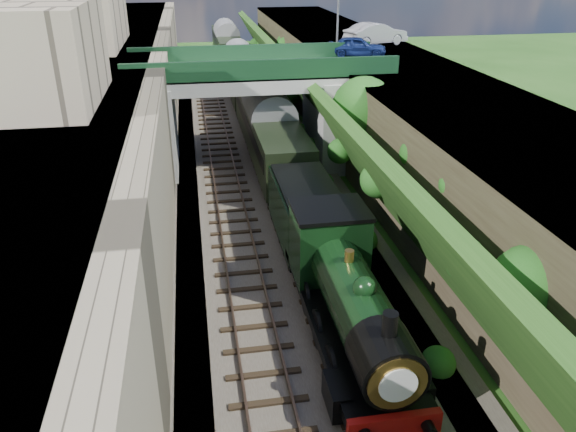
{
  "coord_description": "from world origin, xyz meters",
  "views": [
    {
      "loc": [
        -3.66,
        -11.04,
        12.83
      ],
      "look_at": [
        0.0,
        10.15,
        2.64
      ],
      "focal_mm": 35.0,
      "sensor_mm": 36.0,
      "label": 1
    }
  ],
  "objects_px": {
    "tree": "(364,111)",
    "locomotive": "(348,298)",
    "car_silver": "(376,34)",
    "road_bridge": "(266,103)",
    "car_blue": "(357,46)",
    "tender": "(306,216)",
    "lamppost": "(339,2)"
  },
  "relations": [
    {
      "from": "car_silver",
      "to": "car_blue",
      "type": "bearing_deg",
      "value": 129.71
    },
    {
      "from": "tree",
      "to": "car_blue",
      "type": "distance_m",
      "value": 8.59
    },
    {
      "from": "road_bridge",
      "to": "tree",
      "type": "xyz_separation_m",
      "value": [
        4.97,
        -5.03,
        0.57
      ]
    },
    {
      "from": "tender",
      "to": "tree",
      "type": "bearing_deg",
      "value": 55.47
    },
    {
      "from": "tree",
      "to": "lamppost",
      "type": "height_order",
      "value": "lamppost"
    },
    {
      "from": "tender",
      "to": "road_bridge",
      "type": "bearing_deg",
      "value": 91.23
    },
    {
      "from": "road_bridge",
      "to": "tender",
      "type": "relative_size",
      "value": 2.67
    },
    {
      "from": "road_bridge",
      "to": "locomotive",
      "type": "relative_size",
      "value": 1.56
    },
    {
      "from": "car_silver",
      "to": "locomotive",
      "type": "distance_m",
      "value": 29.12
    },
    {
      "from": "car_silver",
      "to": "road_bridge",
      "type": "bearing_deg",
      "value": 109.77
    },
    {
      "from": "tree",
      "to": "car_blue",
      "type": "bearing_deg",
      "value": 77.51
    },
    {
      "from": "car_silver",
      "to": "tree",
      "type": "bearing_deg",
      "value": 140.74
    },
    {
      "from": "lamppost",
      "to": "road_bridge",
      "type": "bearing_deg",
      "value": -136.06
    },
    {
      "from": "car_silver",
      "to": "locomotive",
      "type": "relative_size",
      "value": 0.49
    },
    {
      "from": "tree",
      "to": "locomotive",
      "type": "height_order",
      "value": "tree"
    },
    {
      "from": "road_bridge",
      "to": "tender",
      "type": "distance_m",
      "value": 12.14
    },
    {
      "from": "road_bridge",
      "to": "tree",
      "type": "relative_size",
      "value": 2.42
    },
    {
      "from": "car_silver",
      "to": "tender",
      "type": "bearing_deg",
      "value": 135.21
    },
    {
      "from": "tree",
      "to": "lamppost",
      "type": "xyz_separation_m",
      "value": [
        1.15,
        10.92,
        4.92
      ]
    },
    {
      "from": "tree",
      "to": "car_silver",
      "type": "xyz_separation_m",
      "value": [
        4.65,
        12.86,
        2.43
      ]
    },
    {
      "from": "locomotive",
      "to": "tender",
      "type": "xyz_separation_m",
      "value": [
        -0.0,
        7.36,
        -0.27
      ]
    },
    {
      "from": "road_bridge",
      "to": "car_blue",
      "type": "xyz_separation_m",
      "value": [
        6.76,
        3.06,
        2.84
      ]
    },
    {
      "from": "tree",
      "to": "car_blue",
      "type": "relative_size",
      "value": 1.68
    },
    {
      "from": "locomotive",
      "to": "tender",
      "type": "distance_m",
      "value": 7.37
    },
    {
      "from": "locomotive",
      "to": "tender",
      "type": "bearing_deg",
      "value": 90.0
    },
    {
      "from": "road_bridge",
      "to": "locomotive",
      "type": "xyz_separation_m",
      "value": [
        0.26,
        -19.24,
        -2.18
      ]
    },
    {
      "from": "road_bridge",
      "to": "car_blue",
      "type": "distance_m",
      "value": 7.95
    },
    {
      "from": "tree",
      "to": "car_silver",
      "type": "height_order",
      "value": "car_silver"
    },
    {
      "from": "lamppost",
      "to": "tender",
      "type": "xyz_separation_m",
      "value": [
        -5.86,
        -17.77,
        -7.95
      ]
    },
    {
      "from": "lamppost",
      "to": "car_blue",
      "type": "distance_m",
      "value": 3.93
    },
    {
      "from": "tender",
      "to": "locomotive",
      "type": "bearing_deg",
      "value": -90.0
    },
    {
      "from": "tree",
      "to": "tender",
      "type": "bearing_deg",
      "value": -124.53
    }
  ]
}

